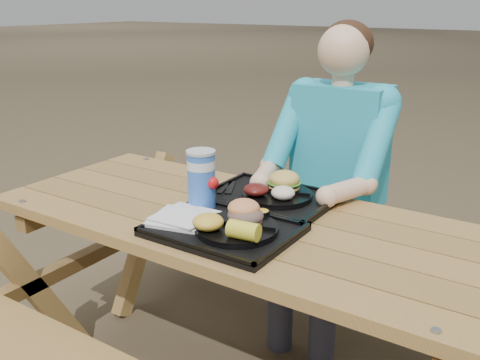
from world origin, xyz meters
The scene contains 17 objects.
picnic_table centered at (0.00, 0.00, 0.38)m, with size 1.80×1.49×0.75m, color #999999, non-canonical shape.
tray_near centered at (0.04, -0.16, 0.76)m, with size 0.45×0.35×0.02m, color black.
tray_far centered at (0.02, 0.17, 0.76)m, with size 0.45×0.35×0.02m, color black.
plate_near centered at (0.09, -0.16, 0.78)m, with size 0.26×0.26×0.02m, color black.
plate_far centered at (0.05, 0.18, 0.78)m, with size 0.26×0.26×0.02m, color black.
napkin_stack centered at (-0.12, -0.18, 0.78)m, with size 0.18×0.18×0.02m, color silver.
soda_cup centered at (-0.13, -0.05, 0.87)m, with size 0.10×0.10×0.19m, color blue.
condiment_bbq centered at (0.04, -0.02, 0.78)m, with size 0.04×0.04×0.03m, color black.
condiment_mustard centered at (0.11, -0.03, 0.79)m, with size 0.05×0.05×0.03m, color #F6AE1B.
sandwich centered at (0.10, -0.12, 0.85)m, with size 0.11×0.11×0.11m, color #E68F51, non-canonical shape.
mac_cheese centered at (0.03, -0.23, 0.81)m, with size 0.10×0.10×0.05m, color yellow.
corn_cob centered at (0.16, -0.23, 0.82)m, with size 0.09×0.09×0.06m, color yellow, non-canonical shape.
cutlery_far centered at (-0.16, 0.17, 0.77)m, with size 0.02×0.14×0.01m, color black.
burger centered at (0.05, 0.23, 0.84)m, with size 0.12×0.12×0.11m, color #DFB44E, non-canonical shape.
baked_beans centered at (0.00, 0.11, 0.81)m, with size 0.09×0.09×0.04m, color #551411.
potato_salad centered at (0.10, 0.13, 0.81)m, with size 0.09×0.09×0.05m, color white.
diner centered at (0.08, 0.65, 0.64)m, with size 0.48×0.84×1.28m, color teal, non-canonical shape.
Camera 1 is at (0.95, -1.44, 1.46)m, focal length 40.00 mm.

